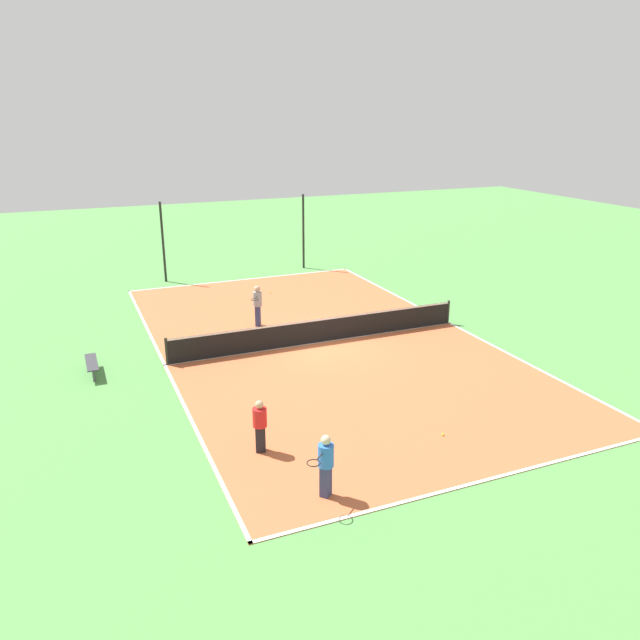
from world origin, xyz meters
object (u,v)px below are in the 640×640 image
player_coach_red (260,423)px  fence_post_back_right (303,232)px  bench (92,363)px  tennis_ball_midcourt (270,292)px  player_near_blue (326,462)px  tennis_ball_far_baseline (443,434)px  tennis_ball_near_net (333,276)px  fence_post_back_left (163,242)px  tennis_ball_right_alley (305,343)px  player_baseline_gray (257,303)px  tennis_net (320,330)px

player_coach_red → fence_post_back_right: 19.96m
bench → tennis_ball_midcourt: bench is taller
player_near_blue → player_coach_red: bearing=-113.8°
tennis_ball_far_baseline → tennis_ball_near_net: (4.21, 16.71, 0.00)m
fence_post_back_left → tennis_ball_right_alley: bearing=-74.0°
player_baseline_gray → tennis_ball_near_net: (6.02, 6.07, -0.93)m
tennis_net → player_near_blue: player_near_blue is taller
tennis_net → fence_post_back_left: (-3.80, 11.35, 1.52)m
tennis_ball_right_alley → fence_post_back_right: bearing=68.8°
player_baseline_gray → player_coach_red: size_ratio=1.18×
tennis_ball_midcourt → tennis_ball_far_baseline: same height
fence_post_back_right → tennis_ball_right_alley: bearing=-111.2°
bench → tennis_ball_near_net: 15.25m
player_near_blue → tennis_ball_near_net: size_ratio=22.40×
bench → fence_post_back_right: bearing=-46.8°
bench → tennis_ball_midcourt: (8.52, 6.92, -0.33)m
tennis_net → fence_post_back_left: size_ratio=2.82×
tennis_net → bench: tennis_net is taller
tennis_net → tennis_ball_far_baseline: bearing=-88.2°
player_baseline_gray → tennis_ball_near_net: 8.60m
bench → player_baseline_gray: bearing=-68.6°
fence_post_back_left → fence_post_back_right: bearing=0.0°
fence_post_back_right → bench: bearing=-136.8°
player_near_blue → fence_post_back_right: (7.56, 20.55, 1.15)m
tennis_ball_midcourt → tennis_ball_near_net: size_ratio=1.00×
bench → tennis_ball_far_baseline: 11.63m
tennis_net → bench: 8.12m
bench → player_coach_red: 7.83m
tennis_ball_right_alley → fence_post_back_right: size_ratio=0.02×
tennis_net → player_near_blue: bearing=-112.2°
bench → player_coach_red: bearing=-152.5°
bench → fence_post_back_left: size_ratio=0.39×
player_near_blue → tennis_ball_near_net: (8.20, 18.01, -0.83)m
player_near_blue → tennis_ball_right_alley: size_ratio=22.40×
tennis_net → fence_post_back_right: size_ratio=2.82×
bench → fence_post_back_left: 12.09m
tennis_net → tennis_ball_near_net: bearing=63.2°
fence_post_back_right → tennis_net: bearing=-108.5°
player_near_blue → tennis_ball_near_net: player_near_blue is taller
tennis_net → tennis_ball_right_alley: 0.74m
tennis_ball_near_net → fence_post_back_right: size_ratio=0.02×
tennis_ball_right_alley → tennis_net: bearing=-6.2°
fence_post_back_left → player_baseline_gray: bearing=-75.5°
bench → fence_post_back_left: bearing=-21.1°
tennis_ball_midcourt → fence_post_back_right: fence_post_back_right is taller
tennis_ball_near_net → bench: bearing=-145.5°
bench → tennis_ball_near_net: bench is taller
bench → player_coach_red: player_coach_red is taller
fence_post_back_right → player_baseline_gray: bearing=-122.0°
tennis_ball_right_alley → bench: bearing=179.1°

